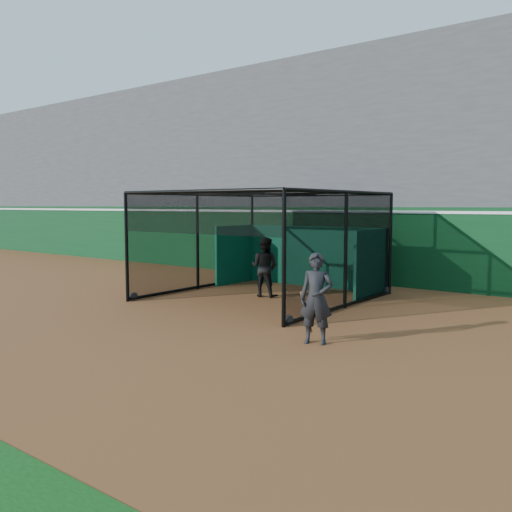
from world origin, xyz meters
The scene contains 6 objects.
ground centered at (0.00, 0.00, 0.00)m, with size 120.00×120.00×0.00m, color brown.
outfield_wall centered at (0.00, 8.50, 1.29)m, with size 50.00×0.50×2.50m.
grandstand centered at (0.00, 12.27, 4.48)m, with size 50.00×7.85×8.95m.
batting_cage centered at (-0.23, 4.18, 1.44)m, with size 5.12×5.53×2.89m.
batter centered at (-0.31, 4.30, 0.84)m, with size 0.81×0.63×1.67m, color black.
on_deck_player centered at (3.53, 0.70, 0.85)m, with size 0.72×0.59×1.70m.
Camera 1 is at (8.61, -7.83, 2.56)m, focal length 38.00 mm.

